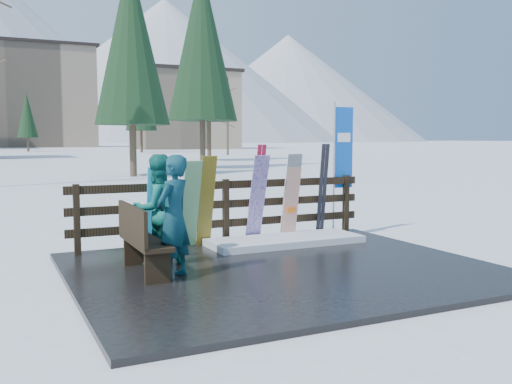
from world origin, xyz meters
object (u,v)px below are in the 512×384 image
snowboard_3 (257,199)px  rental_flag (341,152)px  person_back (157,210)px  snowboard_1 (191,204)px  snowboard_0 (156,209)px  snowboard_2 (206,201)px  snowboard_4 (291,197)px  person_front (173,217)px  snowboard_5 (291,203)px  bench (140,238)px

snowboard_3 → rental_flag: size_ratio=0.63×
snowboard_3 → person_back: size_ratio=0.99×
snowboard_1 → rental_flag: rental_flag is taller
snowboard_0 → rental_flag: rental_flag is taller
snowboard_2 → snowboard_4: (1.67, 0.00, 0.01)m
snowboard_3 → person_back: bearing=-154.0°
person_front → snowboard_5: bearing=174.5°
snowboard_0 → person_back: (-0.27, -1.05, 0.12)m
snowboard_1 → snowboard_3: (1.27, -0.00, 0.04)m
bench → snowboard_5: bearing=25.4°
snowboard_5 → person_front: bearing=-146.4°
rental_flag → snowboard_1: bearing=-175.3°
bench → snowboard_5: (3.23, 1.53, 0.16)m
snowboard_0 → rental_flag: 3.98m
bench → person_back: 0.69m
snowboard_1 → snowboard_3: snowboard_3 is taller
snowboard_1 → rental_flag: size_ratio=0.60×
snowboard_0 → person_back: 1.09m
bench → rental_flag: rental_flag is taller
snowboard_2 → snowboard_3: 0.98m
bench → snowboard_0: snowboard_0 is taller
snowboard_1 → person_front: bearing=-115.2°
snowboard_5 → bench: bearing=-154.6°
snowboard_2 → snowboard_4: 1.67m
bench → snowboard_4: (3.22, 1.53, 0.29)m
bench → snowboard_0: 1.67m
snowboard_0 → bench: bearing=-112.9°
snowboard_1 → rental_flag: bearing=4.7°
snowboard_1 → bench: bearing=-129.5°
snowboard_5 → snowboard_2: bearing=-180.0°
bench → person_front: person_front is taller
snowboard_2 → snowboard_3: bearing=0.0°
rental_flag → bench: bearing=-158.2°
rental_flag → snowboard_0: bearing=-176.0°
snowboard_4 → person_front: 3.42m
snowboard_3 → snowboard_1: bearing=180.0°
snowboard_2 → snowboard_5: 1.68m
snowboard_5 → person_back: bearing=-159.8°
snowboard_5 → rental_flag: size_ratio=0.53×
snowboard_4 → person_back: size_ratio=0.99×
snowboard_4 → snowboard_5: size_ratio=1.18×
snowboard_2 → rental_flag: rental_flag is taller
snowboard_5 → person_back: size_ratio=0.83×
snowboard_2 → person_front: 2.23m
snowboard_2 → snowboard_5: (1.68, 0.00, -0.12)m
snowboard_4 → person_back: (-2.84, -1.05, 0.03)m
snowboard_0 → snowboard_4: bearing=0.0°
bench → rental_flag: 4.98m
snowboard_4 → rental_flag: size_ratio=0.63×
bench → person_front: bearing=-44.7°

